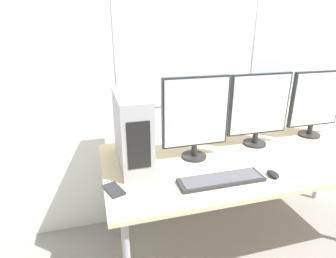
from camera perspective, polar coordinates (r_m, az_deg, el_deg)
wall_back at (r=2.35m, az=11.55°, el=14.07°), size 8.00×0.07×2.70m
desk at (r=2.04m, az=17.59°, el=-6.07°), size 2.08×0.90×0.77m
pc_tower at (r=1.73m, az=-7.32°, el=-0.19°), size 0.18×0.49×0.45m
monitor_main at (r=1.78m, az=5.63°, el=2.67°), size 0.44×0.16×0.54m
monitor_right_near at (r=2.08m, az=17.99°, el=4.17°), size 0.46×0.16×0.52m
monitor_right_far at (r=2.42m, az=27.74°, el=4.87°), size 0.43×0.16×0.51m
keyboard at (r=1.64m, az=10.75°, el=-10.09°), size 0.50×0.14×0.02m
mouse at (r=1.77m, az=20.54°, el=-8.56°), size 0.06×0.09×0.03m
cell_phone at (r=1.56m, az=-10.97°, el=-12.03°), size 0.12×0.16×0.01m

